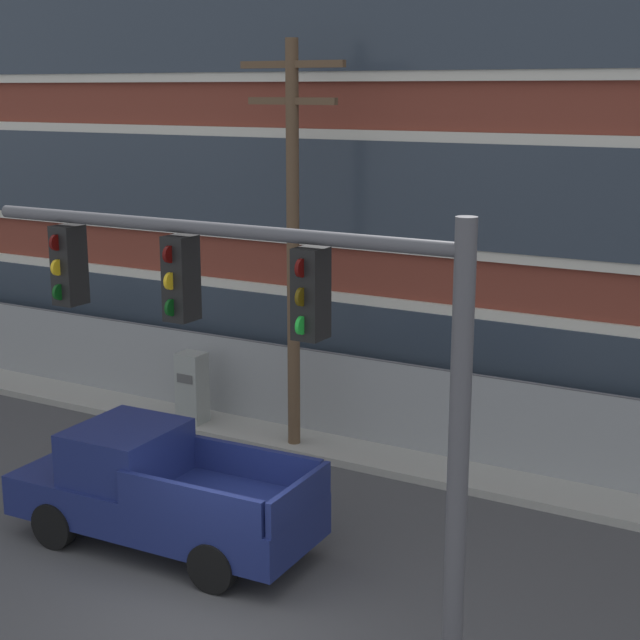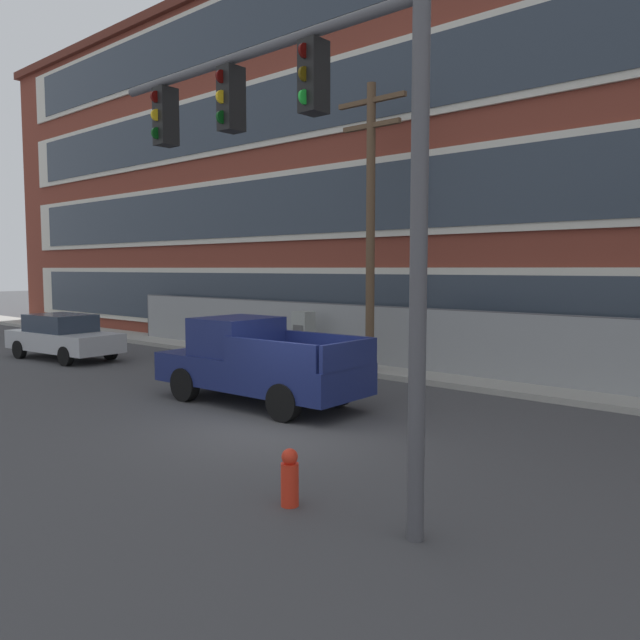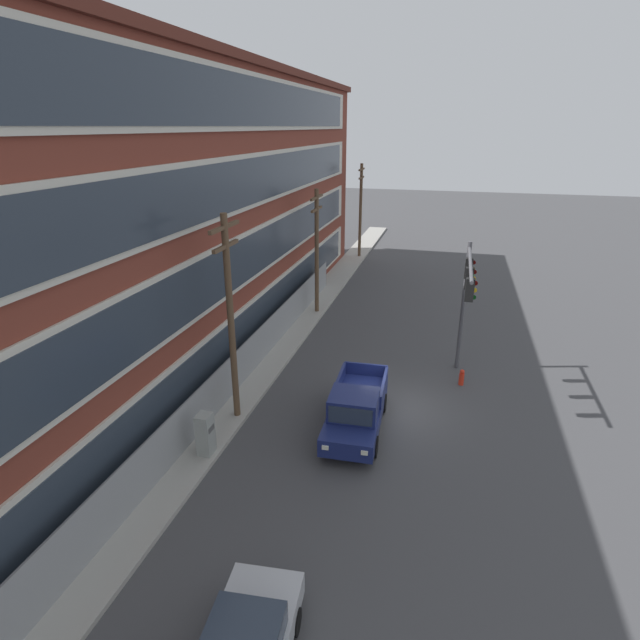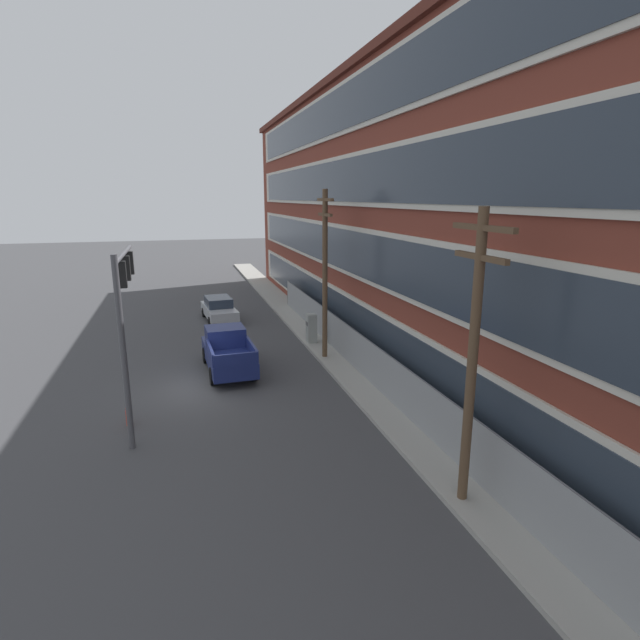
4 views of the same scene
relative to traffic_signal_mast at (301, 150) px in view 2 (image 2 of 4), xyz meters
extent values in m
plane|color=#424244|center=(-2.95, 2.62, -4.69)|extent=(160.00, 160.00, 0.00)
cube|color=#9E9B93|center=(-2.95, 9.38, -4.61)|extent=(80.00, 2.01, 0.16)
cube|color=brown|center=(-4.41, 15.63, 2.30)|extent=(54.58, 10.49, 13.98)
cube|color=beige|center=(-4.41, 10.32, -2.77)|extent=(50.21, 0.10, 2.52)
cube|color=#2D3844|center=(-4.41, 10.26, -2.77)|extent=(48.03, 0.06, 2.10)
cube|color=beige|center=(-4.41, 10.32, 0.72)|extent=(50.21, 0.10, 2.52)
cube|color=#2D3844|center=(-4.41, 10.26, 0.72)|extent=(48.03, 0.06, 2.10)
cube|color=beige|center=(-4.41, 10.32, 4.22)|extent=(50.21, 0.10, 2.52)
cube|color=#2D3844|center=(-4.41, 10.26, 4.22)|extent=(48.03, 0.06, 2.10)
cube|color=gray|center=(-2.58, 9.68, -3.70)|extent=(31.29, 0.04, 1.98)
cylinder|color=#4C4C51|center=(-18.23, 9.68, -3.70)|extent=(0.06, 0.06, 1.98)
cylinder|color=#4C4C51|center=(-2.58, 9.68, -2.71)|extent=(31.29, 0.05, 0.05)
cylinder|color=#4C4C51|center=(1.80, 0.00, -1.48)|extent=(0.20, 0.20, 6.42)
cylinder|color=#4C4C51|center=(-1.05, 0.00, 1.43)|extent=(5.69, 0.14, 0.14)
cube|color=black|center=(0.22, 0.00, 0.88)|extent=(0.28, 0.32, 0.90)
cylinder|color=#4B0807|center=(0.22, -0.18, 1.16)|extent=(0.04, 0.18, 0.18)
cylinder|color=#503E08|center=(0.22, -0.18, 0.88)|extent=(0.04, 0.18, 0.18)
cylinder|color=green|center=(0.22, -0.18, 0.60)|extent=(0.04, 0.18, 0.18)
cube|color=black|center=(-1.36, 0.00, 0.88)|extent=(0.28, 0.32, 0.90)
cylinder|color=#4B0807|center=(-1.36, -0.18, 1.16)|extent=(0.04, 0.18, 0.18)
cylinder|color=gold|center=(-1.36, -0.18, 0.88)|extent=(0.04, 0.18, 0.18)
cylinder|color=#0A4011|center=(-1.36, -0.18, 0.60)|extent=(0.04, 0.18, 0.18)
cube|color=black|center=(-2.94, 0.00, 0.88)|extent=(0.28, 0.32, 0.90)
cylinder|color=#4B0807|center=(-2.94, -0.18, 1.16)|extent=(0.04, 0.18, 0.18)
cylinder|color=gold|center=(-2.94, -0.18, 0.88)|extent=(0.04, 0.18, 0.18)
cylinder|color=#0A4011|center=(-2.94, -0.18, 0.60)|extent=(0.04, 0.18, 0.18)
cube|color=navy|center=(-4.93, 3.86, -3.94)|extent=(5.37, 2.18, 0.70)
cube|color=navy|center=(-5.67, 3.83, -3.15)|extent=(1.66, 1.88, 0.89)
cube|color=#283342|center=(-6.48, 3.80, -3.15)|extent=(0.12, 1.62, 0.67)
cube|color=navy|center=(-3.70, 2.98, -3.31)|extent=(2.65, 0.22, 0.56)
cube|color=navy|center=(-3.77, 4.83, -3.31)|extent=(2.65, 0.22, 0.56)
cube|color=navy|center=(-2.32, 3.96, -3.31)|extent=(0.17, 1.90, 0.56)
cylinder|color=black|center=(-6.48, 2.89, -4.29)|extent=(0.81, 0.29, 0.80)
cylinder|color=black|center=(-6.55, 4.70, -4.29)|extent=(0.81, 0.29, 0.80)
cylinder|color=black|center=(-3.31, 3.01, -4.29)|extent=(0.81, 0.29, 0.80)
cylinder|color=black|center=(-3.38, 4.83, -4.29)|extent=(0.81, 0.29, 0.80)
cube|color=white|center=(-7.56, 3.06, -3.84)|extent=(0.07, 0.24, 0.16)
cube|color=white|center=(-7.62, 4.44, -3.84)|extent=(0.07, 0.24, 0.16)
cube|color=#B2B5BA|center=(-15.27, 4.31, -4.05)|extent=(4.72, 2.21, 0.64)
cube|color=#283342|center=(-15.45, 4.30, -3.43)|extent=(2.42, 1.78, 0.60)
cylinder|color=black|center=(-13.93, 5.28, -4.37)|extent=(0.66, 0.26, 0.64)
cylinder|color=black|center=(-13.78, 3.61, -4.37)|extent=(0.66, 0.26, 0.64)
cylinder|color=black|center=(-16.76, 5.02, -4.37)|extent=(0.66, 0.26, 0.64)
cylinder|color=black|center=(-16.60, 3.35, -4.37)|extent=(0.66, 0.26, 0.64)
cylinder|color=brown|center=(-5.39, 8.79, -0.46)|extent=(0.26, 0.26, 8.47)
cube|color=brown|center=(-5.39, 8.79, 3.28)|extent=(2.33, 0.14, 0.14)
cube|color=brown|center=(-5.39, 8.79, 2.58)|extent=(1.98, 0.14, 0.14)
cube|color=#939993|center=(-8.08, 8.81, -3.81)|extent=(0.60, 0.51, 1.76)
cube|color=#515151|center=(-8.08, 8.54, -3.46)|extent=(0.42, 0.02, 0.20)
cylinder|color=red|center=(-0.02, -0.22, -4.40)|extent=(0.24, 0.24, 0.58)
sphere|color=red|center=(-0.02, -0.22, -4.02)|extent=(0.22, 0.22, 0.22)
camera|label=1|loc=(4.95, -8.00, 2.81)|focal=55.00mm
camera|label=2|loc=(5.60, -6.04, -1.53)|focal=35.00mm
camera|label=3|loc=(-21.80, 0.86, 6.66)|focal=28.00mm
camera|label=4|loc=(17.99, 1.85, 3.41)|focal=28.00mm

